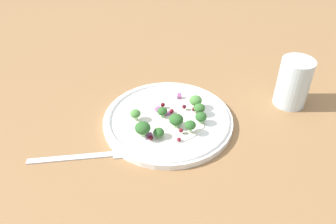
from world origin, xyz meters
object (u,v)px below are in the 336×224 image
object	(u,v)px
broccoli_floret_0	(201,117)
fork	(88,156)
broccoli_floret_1	(190,125)
water_glass	(293,83)
broccoli_floret_2	(196,101)
plate	(168,119)

from	to	relation	value
broccoli_floret_0	fork	bearing A→B (deg)	-25.24
broccoli_floret_1	fork	size ratio (longest dim) A/B	0.13
broccoli_floret_0	water_glass	xyz separation A→B (cm)	(-19.42, 8.24, 2.40)
broccoli_floret_2	water_glass	xyz separation A→B (cm)	(-16.46, 12.11, 2.07)
plate	water_glass	world-z (taller)	water_glass
plate	water_glass	size ratio (longest dim) A/B	2.48
broccoli_floret_2	broccoli_floret_1	bearing A→B (deg)	33.18
broccoli_floret_2	fork	distance (cm)	23.59
broccoli_floret_2	fork	xyz separation A→B (cm)	(22.78, -5.48, -2.81)
plate	broccoli_floret_1	xyz separation A→B (cm)	(0.42, 6.07, 2.28)
broccoli_floret_0	broccoli_floret_2	size ratio (longest dim) A/B	0.86
plate	broccoli_floret_0	xyz separation A→B (cm)	(-3.19, 5.64, 1.87)
broccoli_floret_0	water_glass	distance (cm)	21.23
broccoli_floret_1	broccoli_floret_0	bearing A→B (deg)	-173.20
broccoli_floret_0	broccoli_floret_1	bearing A→B (deg)	6.80
broccoli_floret_0	water_glass	world-z (taller)	water_glass
broccoli_floret_0	water_glass	bearing A→B (deg)	157.00
water_glass	fork	bearing A→B (deg)	-24.14
fork	broccoli_floret_0	bearing A→B (deg)	154.76
broccoli_floret_2	broccoli_floret_0	bearing A→B (deg)	52.56
plate	broccoli_floret_2	world-z (taller)	broccoli_floret_2
broccoli_floret_2	fork	size ratio (longest dim) A/B	0.16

